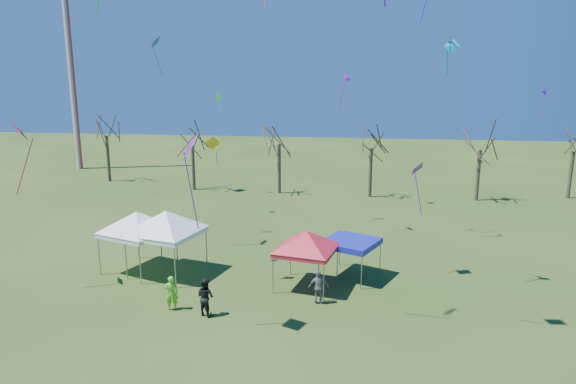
{
  "coord_description": "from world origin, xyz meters",
  "views": [
    {
      "loc": [
        5.17,
        -22.05,
        10.68
      ],
      "look_at": [
        1.55,
        3.0,
        4.98
      ],
      "focal_mm": 32.0,
      "sensor_mm": 36.0,
      "label": 1
    }
  ],
  "objects_px": {
    "person_dark": "(205,297)",
    "person_grey": "(319,287)",
    "tree_2": "(279,126)",
    "tent_white_west": "(136,216)",
    "tree_4": "(482,132)",
    "tree_5": "(575,135)",
    "tree_3": "(372,130)",
    "radio_mast": "(70,60)",
    "tent_blue": "(350,243)",
    "person_green": "(171,293)",
    "tent_red": "(306,235)",
    "tree_0": "(105,119)",
    "tree_1": "(192,130)",
    "tent_white_mid": "(165,215)"
  },
  "relations": [
    {
      "from": "tent_blue",
      "to": "person_dark",
      "type": "distance_m",
      "value": 8.56
    },
    {
      "from": "tree_3",
      "to": "tent_white_mid",
      "type": "xyz_separation_m",
      "value": [
        -11.28,
        -20.49,
        -2.73
      ]
    },
    {
      "from": "tree_5",
      "to": "tent_white_west",
      "type": "bearing_deg",
      "value": -144.03
    },
    {
      "from": "radio_mast",
      "to": "tree_2",
      "type": "distance_m",
      "value": 28.08
    },
    {
      "from": "person_grey",
      "to": "tree_4",
      "type": "bearing_deg",
      "value": -125.25
    },
    {
      "from": "tree_1",
      "to": "tent_blue",
      "type": "xyz_separation_m",
      "value": [
        15.5,
        -20.14,
        -3.86
      ]
    },
    {
      "from": "tree_2",
      "to": "tree_3",
      "type": "height_order",
      "value": "tree_2"
    },
    {
      "from": "tent_red",
      "to": "person_green",
      "type": "relative_size",
      "value": 2.36
    },
    {
      "from": "tree_0",
      "to": "tree_2",
      "type": "xyz_separation_m",
      "value": [
        18.48,
        -3.01,
        -0.2
      ]
    },
    {
      "from": "person_grey",
      "to": "tree_3",
      "type": "bearing_deg",
      "value": -104.42
    },
    {
      "from": "tree_4",
      "to": "tent_red",
      "type": "relative_size",
      "value": 2.01
    },
    {
      "from": "tent_blue",
      "to": "tree_1",
      "type": "bearing_deg",
      "value": 127.58
    },
    {
      "from": "tent_white_west",
      "to": "tent_white_mid",
      "type": "height_order",
      "value": "tent_white_mid"
    },
    {
      "from": "tree_2",
      "to": "tree_4",
      "type": "xyz_separation_m",
      "value": [
        17.72,
        -0.38,
        -0.23
      ]
    },
    {
      "from": "tree_0",
      "to": "tree_4",
      "type": "xyz_separation_m",
      "value": [
        36.2,
        -3.38,
        -0.43
      ]
    },
    {
      "from": "tree_0",
      "to": "person_dark",
      "type": "bearing_deg",
      "value": -56.03
    },
    {
      "from": "tree_0",
      "to": "tent_white_west",
      "type": "height_order",
      "value": "tree_0"
    },
    {
      "from": "tree_5",
      "to": "tree_2",
      "type": "bearing_deg",
      "value": -176.3
    },
    {
      "from": "tent_blue",
      "to": "person_green",
      "type": "distance_m",
      "value": 9.76
    },
    {
      "from": "tree_0",
      "to": "tree_5",
      "type": "relative_size",
      "value": 1.13
    },
    {
      "from": "tree_4",
      "to": "person_dark",
      "type": "xyz_separation_m",
      "value": [
        -17.01,
        -25.09,
        -5.17
      ]
    },
    {
      "from": "tree_1",
      "to": "person_dark",
      "type": "bearing_deg",
      "value": -70.52
    },
    {
      "from": "radio_mast",
      "to": "person_green",
      "type": "height_order",
      "value": "radio_mast"
    },
    {
      "from": "tree_2",
      "to": "tent_white_west",
      "type": "bearing_deg",
      "value": -102.69
    },
    {
      "from": "tree_3",
      "to": "person_grey",
      "type": "distance_m",
      "value": 23.9
    },
    {
      "from": "tree_2",
      "to": "person_dark",
      "type": "bearing_deg",
      "value": -88.41
    },
    {
      "from": "tree_1",
      "to": "person_dark",
      "type": "height_order",
      "value": "tree_1"
    },
    {
      "from": "tree_5",
      "to": "tree_4",
      "type": "bearing_deg",
      "value": -166.15
    },
    {
      "from": "radio_mast",
      "to": "tree_3",
      "type": "bearing_deg",
      "value": -16.31
    },
    {
      "from": "tent_red",
      "to": "tent_blue",
      "type": "distance_m",
      "value": 2.96
    },
    {
      "from": "tree_1",
      "to": "tent_white_mid",
      "type": "bearing_deg",
      "value": -75.34
    },
    {
      "from": "person_green",
      "to": "tent_blue",
      "type": "bearing_deg",
      "value": -167.46
    },
    {
      "from": "person_dark",
      "to": "person_grey",
      "type": "xyz_separation_m",
      "value": [
        5.01,
        1.98,
        -0.06
      ]
    },
    {
      "from": "radio_mast",
      "to": "person_grey",
      "type": "height_order",
      "value": "radio_mast"
    },
    {
      "from": "radio_mast",
      "to": "person_dark",
      "type": "xyz_separation_m",
      "value": [
        26.34,
        -35.09,
        -11.61
      ]
    },
    {
      "from": "tree_2",
      "to": "person_dark",
      "type": "xyz_separation_m",
      "value": [
        0.71,
        -25.47,
        -5.4
      ]
    },
    {
      "from": "tent_red",
      "to": "person_grey",
      "type": "bearing_deg",
      "value": -66.34
    },
    {
      "from": "tree_2",
      "to": "tree_4",
      "type": "distance_m",
      "value": 17.73
    },
    {
      "from": "tree_0",
      "to": "tent_white_mid",
      "type": "xyz_separation_m",
      "value": [
        15.6,
        -23.83,
        -3.14
      ]
    },
    {
      "from": "tent_red",
      "to": "tent_white_mid",
      "type": "bearing_deg",
      "value": 174.11
    },
    {
      "from": "radio_mast",
      "to": "tree_2",
      "type": "height_order",
      "value": "radio_mast"
    },
    {
      "from": "tree_3",
      "to": "tree_4",
      "type": "distance_m",
      "value": 9.32
    },
    {
      "from": "radio_mast",
      "to": "tree_3",
      "type": "relative_size",
      "value": 3.16
    },
    {
      "from": "tree_0",
      "to": "tent_white_west",
      "type": "xyz_separation_m",
      "value": [
        13.84,
        -23.62,
        -3.29
      ]
    },
    {
      "from": "tree_0",
      "to": "tent_blue",
      "type": "bearing_deg",
      "value": -41.8
    },
    {
      "from": "radio_mast",
      "to": "tree_1",
      "type": "bearing_deg",
      "value": -28.48
    },
    {
      "from": "tree_5",
      "to": "tree_3",
      "type": "bearing_deg",
      "value": -173.48
    },
    {
      "from": "radio_mast",
      "to": "tent_white_west",
      "type": "xyz_separation_m",
      "value": [
        20.99,
        -30.24,
        -9.31
      ]
    },
    {
      "from": "tent_white_west",
      "to": "tree_4",
      "type": "bearing_deg",
      "value": 42.14
    },
    {
      "from": "tree_5",
      "to": "tent_red",
      "type": "bearing_deg",
      "value": -132.27
    }
  ]
}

